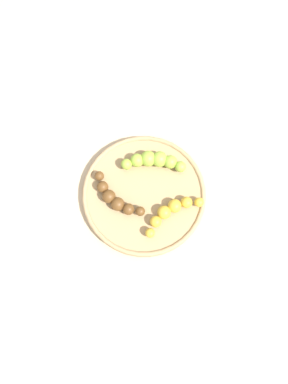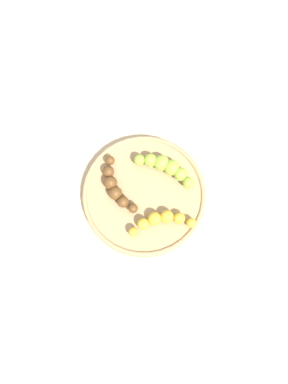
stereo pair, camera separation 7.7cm
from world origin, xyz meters
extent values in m
plane|color=tan|center=(0.00, 0.00, 0.00)|extent=(2.40, 2.40, 0.00)
cylinder|color=#A08259|center=(0.00, 0.00, 0.01)|extent=(0.26, 0.26, 0.02)
torus|color=#A08259|center=(0.00, 0.00, 0.02)|extent=(0.26, 0.26, 0.01)
sphere|color=gold|center=(0.09, 0.08, 0.03)|extent=(0.02, 0.02, 0.02)
sphere|color=gold|center=(0.07, 0.05, 0.03)|extent=(0.02, 0.02, 0.02)
sphere|color=gold|center=(0.06, 0.03, 0.03)|extent=(0.03, 0.03, 0.03)
sphere|color=gold|center=(0.06, 0.01, 0.03)|extent=(0.03, 0.03, 0.03)
sphere|color=gold|center=(0.06, -0.02, 0.03)|extent=(0.02, 0.02, 0.02)
sphere|color=gold|center=(0.07, -0.04, 0.03)|extent=(0.02, 0.02, 0.02)
sphere|color=#8CAD38|center=(0.01, 0.09, 0.04)|extent=(0.02, 0.02, 0.02)
sphere|color=#8CAD38|center=(-0.02, 0.09, 0.04)|extent=(0.03, 0.03, 0.03)
sphere|color=#8CAD38|center=(-0.03, 0.07, 0.04)|extent=(0.03, 0.03, 0.03)
sphere|color=#8CAD38|center=(-0.05, 0.05, 0.04)|extent=(0.03, 0.03, 0.03)
sphere|color=#8CAD38|center=(-0.06, 0.03, 0.04)|extent=(0.03, 0.03, 0.03)
sphere|color=#8CAD38|center=(-0.07, 0.01, 0.04)|extent=(0.02, 0.02, 0.02)
sphere|color=#593819|center=(-0.09, -0.05, 0.03)|extent=(0.02, 0.02, 0.02)
sphere|color=#593819|center=(-0.06, -0.06, 0.03)|extent=(0.02, 0.02, 0.02)
sphere|color=#593819|center=(-0.04, -0.06, 0.03)|extent=(0.03, 0.03, 0.03)
sphere|color=#593819|center=(-0.02, -0.06, 0.03)|extent=(0.03, 0.03, 0.03)
sphere|color=#593819|center=(0.01, -0.05, 0.03)|extent=(0.02, 0.02, 0.02)
sphere|color=#593819|center=(0.03, -0.03, 0.03)|extent=(0.02, 0.02, 0.02)
camera|label=1|loc=(0.15, -0.12, 0.83)|focal=36.93mm
camera|label=2|loc=(0.18, -0.05, 0.83)|focal=36.93mm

